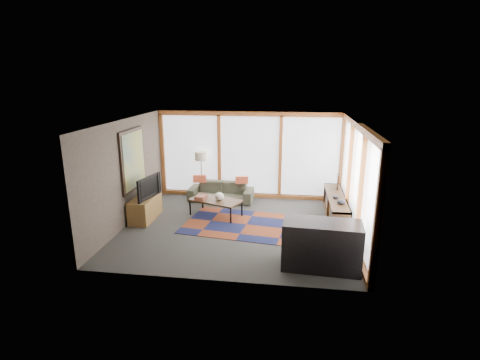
# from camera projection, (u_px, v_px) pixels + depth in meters

# --- Properties ---
(ground) EXTENTS (5.50, 5.50, 0.00)m
(ground) POSITION_uv_depth(u_px,v_px,m) (238.00, 227.00, 9.18)
(ground) COLOR #2A2927
(ground) RESTS_ON ground
(room_envelope) EXTENTS (5.52, 5.02, 2.62)m
(room_envelope) POSITION_uv_depth(u_px,v_px,m) (261.00, 162.00, 9.24)
(room_envelope) COLOR #3A332B
(room_envelope) RESTS_ON ground
(rug) EXTENTS (3.24, 2.31, 0.01)m
(rug) POSITION_uv_depth(u_px,v_px,m) (246.00, 225.00, 9.34)
(rug) COLOR maroon
(rug) RESTS_ON ground
(sofa) EXTENTS (1.92, 0.81, 0.55)m
(sofa) POSITION_uv_depth(u_px,v_px,m) (221.00, 192.00, 11.07)
(sofa) COLOR #323527
(sofa) RESTS_ON ground
(pillow_left) EXTENTS (0.41, 0.19, 0.22)m
(pillow_left) POSITION_uv_depth(u_px,v_px,m) (200.00, 179.00, 11.05)
(pillow_left) COLOR #D25231
(pillow_left) RESTS_ON sofa
(pillow_right) EXTENTS (0.39, 0.18, 0.21)m
(pillow_right) POSITION_uv_depth(u_px,v_px,m) (242.00, 180.00, 10.92)
(pillow_right) COLOR #D25231
(pillow_right) RESTS_ON sofa
(floor_lamp) EXTENTS (0.36, 0.36, 1.44)m
(floor_lamp) POSITION_uv_depth(u_px,v_px,m) (201.00, 175.00, 11.18)
(floor_lamp) COLOR #312316
(floor_lamp) RESTS_ON ground
(coffee_table) EXTENTS (1.48, 1.10, 0.44)m
(coffee_table) POSITION_uv_depth(u_px,v_px,m) (216.00, 208.00, 9.92)
(coffee_table) COLOR black
(coffee_table) RESTS_ON ground
(book_stack) EXTENTS (0.30, 0.35, 0.10)m
(book_stack) POSITION_uv_depth(u_px,v_px,m) (201.00, 197.00, 9.86)
(book_stack) COLOR brown
(book_stack) RESTS_ON coffee_table
(vase) EXTENTS (0.25, 0.25, 0.21)m
(vase) POSITION_uv_depth(u_px,v_px,m) (219.00, 196.00, 9.79)
(vase) COLOR silver
(vase) RESTS_ON coffee_table
(bookshelf) EXTENTS (0.44, 2.43, 0.61)m
(bookshelf) POSITION_uv_depth(u_px,v_px,m) (336.00, 207.00, 9.68)
(bookshelf) COLOR black
(bookshelf) RESTS_ON ground
(bowl_a) EXTENTS (0.22, 0.22, 0.10)m
(bowl_a) POSITION_uv_depth(u_px,v_px,m) (341.00, 202.00, 9.03)
(bowl_a) COLOR black
(bowl_a) RESTS_ON bookshelf
(bowl_b) EXTENTS (0.17, 0.17, 0.08)m
(bowl_b) POSITION_uv_depth(u_px,v_px,m) (336.00, 197.00, 9.42)
(bowl_b) COLOR black
(bowl_b) RESTS_ON bookshelf
(shelf_picture) EXTENTS (0.07, 0.30, 0.39)m
(shelf_picture) POSITION_uv_depth(u_px,v_px,m) (338.00, 182.00, 10.20)
(shelf_picture) COLOR black
(shelf_picture) RESTS_ON bookshelf
(tv_console) EXTENTS (0.49, 1.18, 0.59)m
(tv_console) POSITION_uv_depth(u_px,v_px,m) (145.00, 208.00, 9.66)
(tv_console) COLOR brown
(tv_console) RESTS_ON ground
(television) EXTENTS (0.32, 1.01, 0.58)m
(television) POSITION_uv_depth(u_px,v_px,m) (146.00, 187.00, 9.46)
(television) COLOR black
(television) RESTS_ON tv_console
(bar_counter) EXTENTS (1.51, 0.78, 0.93)m
(bar_counter) POSITION_uv_depth(u_px,v_px,m) (321.00, 245.00, 7.15)
(bar_counter) COLOR black
(bar_counter) RESTS_ON ground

